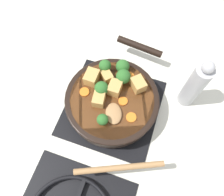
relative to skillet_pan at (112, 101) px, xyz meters
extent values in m
plane|color=silver|center=(0.00, 0.00, -0.06)|extent=(2.40, 2.40, 0.00)
cube|color=black|center=(0.00, 0.00, -0.05)|extent=(0.31, 0.31, 0.01)
torus|color=black|center=(0.00, 0.00, -0.04)|extent=(0.24, 0.24, 0.01)
cube|color=black|center=(0.00, 0.00, -0.04)|extent=(0.01, 0.23, 0.01)
cube|color=black|center=(0.00, 0.00, -0.04)|extent=(0.23, 0.01, 0.01)
cylinder|color=black|center=(0.00, 0.00, 0.00)|extent=(0.29, 0.29, 0.06)
cylinder|color=#5B3316|center=(0.00, 0.00, 0.00)|extent=(0.26, 0.26, 0.05)
torus|color=black|center=(0.00, 0.00, 0.02)|extent=(0.30, 0.30, 0.01)
cylinder|color=black|center=(-0.03, -0.22, 0.01)|extent=(0.17, 0.04, 0.02)
ellipsoid|color=#A87A4C|center=(-0.02, 0.05, 0.03)|extent=(0.07, 0.08, 0.01)
cylinder|color=#A87A4C|center=(-0.09, 0.19, 0.03)|extent=(0.23, 0.11, 0.02)
cube|color=tan|center=(0.03, 0.03, 0.04)|extent=(0.04, 0.05, 0.03)
cube|color=tan|center=(-0.06, -0.06, 0.04)|extent=(0.06, 0.06, 0.04)
cube|color=tan|center=(0.00, -0.02, 0.04)|extent=(0.04, 0.05, 0.04)
cube|color=tan|center=(0.04, -0.06, 0.04)|extent=(0.05, 0.05, 0.03)
cube|color=tan|center=(0.08, -0.04, 0.04)|extent=(0.04, 0.05, 0.04)
cylinder|color=#709956|center=(-0.01, -0.07, 0.03)|extent=(0.01, 0.01, 0.01)
sphere|color=#2D6628|center=(-0.01, -0.07, 0.05)|extent=(0.05, 0.05, 0.05)
cylinder|color=#709956|center=(0.04, -0.01, 0.03)|extent=(0.01, 0.01, 0.01)
sphere|color=#2D6628|center=(0.04, -0.01, 0.05)|extent=(0.04, 0.04, 0.04)
cylinder|color=#709956|center=(0.05, -0.08, 0.03)|extent=(0.01, 0.01, 0.01)
sphere|color=#2D6628|center=(0.05, -0.08, 0.05)|extent=(0.04, 0.04, 0.04)
cylinder|color=#709956|center=(0.00, -0.10, 0.03)|extent=(0.01, 0.01, 0.01)
sphere|color=#2D6628|center=(0.00, -0.10, 0.05)|extent=(0.04, 0.04, 0.04)
cylinder|color=#709956|center=(0.00, 0.08, 0.03)|extent=(0.01, 0.01, 0.01)
sphere|color=#2D6628|center=(0.00, 0.08, 0.05)|extent=(0.03, 0.03, 0.03)
cylinder|color=orange|center=(0.09, 0.01, 0.03)|extent=(0.03, 0.03, 0.01)
cylinder|color=orange|center=(-0.04, 0.01, 0.03)|extent=(0.03, 0.03, 0.01)
cylinder|color=orange|center=(-0.07, 0.04, 0.03)|extent=(0.03, 0.03, 0.01)
cylinder|color=orange|center=(-0.03, -0.09, 0.03)|extent=(0.03, 0.03, 0.01)
cylinder|color=#B2B2B7|center=(-0.23, -0.11, 0.04)|extent=(0.05, 0.05, 0.19)
sphere|color=#B2B2B7|center=(-0.23, -0.11, 0.15)|extent=(0.04, 0.04, 0.04)
camera|label=1|loc=(-0.09, 0.26, 0.64)|focal=35.00mm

